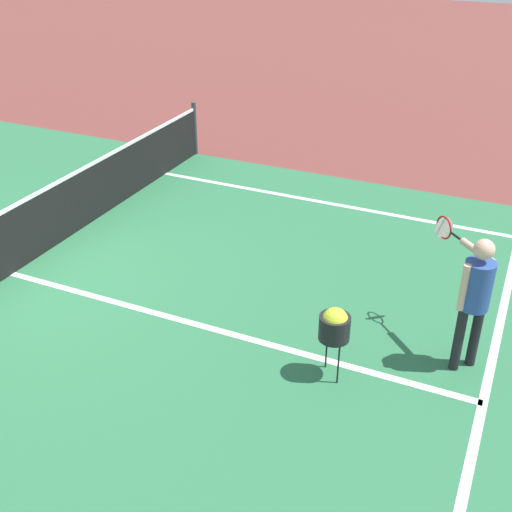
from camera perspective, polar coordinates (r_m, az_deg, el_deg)
ground_plane at (r=9.72m, az=-20.73°, el=-1.49°), size 60.00×60.00×0.00m
court_surface_inbounds at (r=9.72m, az=-20.73°, el=-1.48°), size 10.62×24.40×0.00m
line_sideline_right at (r=10.85m, az=19.80°, el=1.99°), size 0.10×11.89×0.01m
line_service_near at (r=7.35m, az=19.39°, el=-12.15°), size 8.22×0.10×0.01m
line_center_service at (r=8.00m, az=-3.81°, el=-6.44°), size 0.10×6.40×0.01m
net at (r=9.49m, az=-21.25°, el=1.07°), size 10.71×0.09×1.07m
player_near at (r=7.25m, az=18.73°, el=-2.83°), size 1.02×0.78×1.61m
ball_hopper at (r=6.94m, az=6.96°, el=-6.06°), size 0.34×0.34×0.87m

